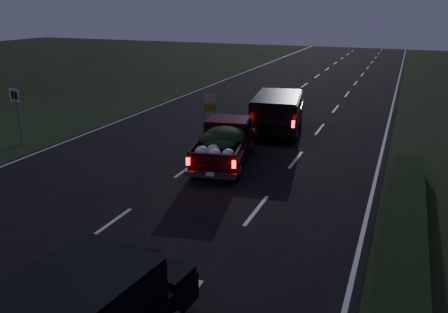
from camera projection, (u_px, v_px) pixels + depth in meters
The scene contains 6 objects.
ground at pixel (109, 225), 12.44m from camera, with size 120.00×120.00×0.00m, color black.
road_asphalt at pixel (109, 225), 12.44m from camera, with size 14.00×120.00×0.02m, color black.
hedge_row at pixel (406, 220), 12.12m from camera, with size 1.00×10.00×0.60m, color black.
route_sign at pixel (16, 107), 19.35m from camera, with size 0.55×0.08×2.50m.
pickup_truck at pixel (224, 141), 17.11m from camera, with size 2.66×4.89×2.43m.
lead_suv at pixel (277, 109), 21.27m from camera, with size 3.00×5.52×1.51m.
Camera 1 is at (7.32, -8.99, 5.92)m, focal length 35.00 mm.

